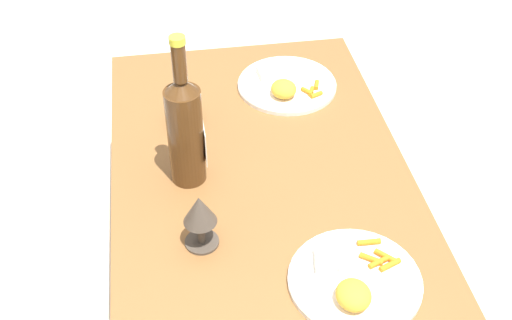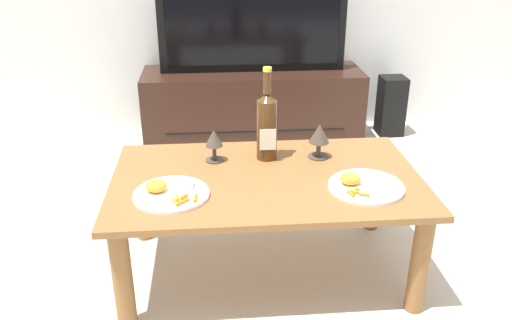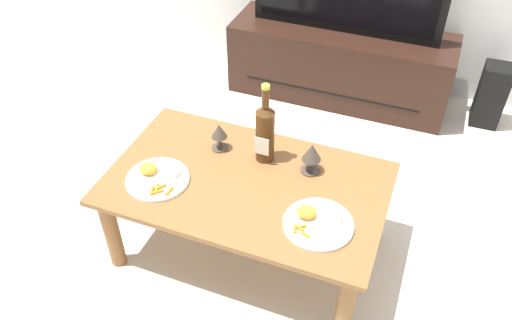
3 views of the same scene
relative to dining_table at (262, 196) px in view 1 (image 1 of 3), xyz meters
name	(u,v)px [view 1 (image 1 of 3)]	position (x,y,z in m)	size (l,w,h in m)	color
ground_plane	(261,288)	(0.00, 0.00, -0.36)	(6.40, 6.40, 0.00)	beige
dining_table	(262,196)	(0.00, 0.00, 0.00)	(1.18, 0.71, 0.43)	brown
wine_bottle	(185,127)	(0.02, 0.17, 0.22)	(0.08, 0.08, 0.38)	#4C2D14
goblet_left	(200,213)	(-0.20, 0.16, 0.16)	(0.07, 0.07, 0.13)	#473D33
goblet_right	(183,93)	(0.23, 0.16, 0.17)	(0.09, 0.09, 0.15)	#473D33
dinner_plate_left	(354,280)	(-0.36, -0.13, 0.08)	(0.27, 0.27, 0.05)	white
dinner_plate_right	(286,84)	(0.35, -0.13, 0.08)	(0.28, 0.28, 0.05)	white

